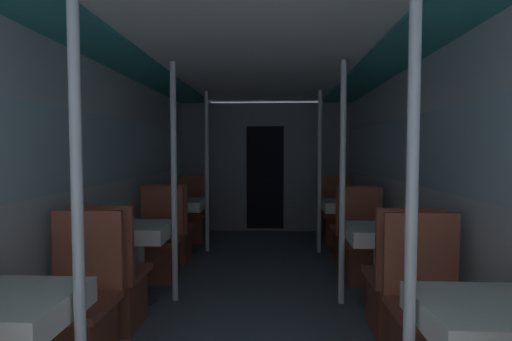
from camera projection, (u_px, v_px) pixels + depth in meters
wall_left at (107, 176)px, 3.91m from camera, size 0.05×8.45×2.20m
wall_right at (414, 177)px, 3.78m from camera, size 0.05×8.45×2.20m
ceiling_panel at (258, 61)px, 3.78m from camera, size 2.96×8.45×0.07m
bulkhead_far at (265, 167)px, 6.89m from camera, size 2.91×0.09×2.20m
dining_table_left_0 at (11, 320)px, 1.91m from camera, size 0.59×0.59×0.71m
chair_left_far_0 at (75, 325)px, 2.53m from camera, size 0.48×0.48×1.00m
support_pole_left_0 at (78, 215)px, 1.87m from camera, size 0.06×0.06×2.20m
dining_table_left_1 at (138, 237)px, 3.71m from camera, size 0.59×0.59×0.71m
chair_left_near_1 at (113, 292)px, 3.12m from camera, size 0.48×0.48×1.00m
chair_left_far_1 at (158, 252)px, 4.34m from camera, size 0.48×0.48×1.00m
support_pole_left_1 at (174, 183)px, 3.67m from camera, size 0.06×0.06×2.20m
dining_table_left_2 at (183, 208)px, 5.52m from camera, size 0.59×0.59×0.71m
chair_left_near_2 at (172, 240)px, 4.92m from camera, size 0.48×0.48×1.00m
chair_left_far_2 at (192, 222)px, 6.14m from camera, size 0.48×0.48×1.00m
support_pole_left_2 at (207, 172)px, 5.47m from camera, size 0.06×0.06×2.20m
dining_table_right_0 at (485, 329)px, 1.81m from camera, size 0.59×0.59×0.71m
chair_right_far_0 at (431, 332)px, 2.43m from camera, size 0.48×0.48×1.00m
support_pole_right_0 at (411, 217)px, 1.80m from camera, size 0.06×0.06×2.20m
dining_table_right_1 at (380, 240)px, 3.61m from camera, size 0.59×0.59×0.71m
chair_right_near_1 at (400, 297)px, 3.02m from camera, size 0.48×0.48×1.00m
chair_right_far_1 at (364, 254)px, 4.24m from camera, size 0.48×0.48×1.00m
support_pole_right_1 at (342, 183)px, 3.60m from camera, size 0.06×0.06×2.20m
dining_table_right_2 at (344, 210)px, 5.42m from camera, size 0.59×0.59×0.71m
chair_right_near_2 at (353, 242)px, 4.83m from camera, size 0.48×0.48×1.00m
chair_right_far_2 at (337, 223)px, 6.04m from camera, size 0.48×0.48×1.00m
support_pole_right_2 at (320, 172)px, 5.41m from camera, size 0.06×0.06×2.20m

